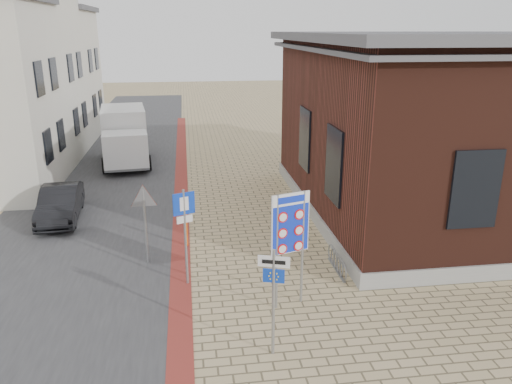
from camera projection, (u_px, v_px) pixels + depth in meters
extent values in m
plane|color=tan|center=(260.00, 317.00, 12.58)|extent=(120.00, 120.00, 0.00)
cube|color=#38383A|center=(113.00, 168.00, 25.96)|extent=(7.00, 60.00, 0.02)
cube|color=maroon|center=(181.00, 195.00, 21.72)|extent=(0.60, 40.00, 0.02)
cube|color=gray|center=(453.00, 201.00, 20.29)|extent=(12.15, 12.15, 0.50)
cube|color=#411D15|center=(464.00, 122.00, 19.27)|extent=(12.00, 12.00, 6.00)
cube|color=#4E4E53|center=(475.00, 37.00, 18.29)|extent=(13.00, 13.00, 0.30)
cube|color=#4E4E53|center=(473.00, 48.00, 18.42)|extent=(12.70, 12.70, 0.15)
cube|color=black|center=(334.00, 165.00, 15.87)|extent=(0.12, 1.60, 2.40)
cube|color=black|center=(305.00, 139.00, 19.63)|extent=(0.12, 1.60, 2.40)
cube|color=black|center=(475.00, 190.00, 13.43)|extent=(1.40, 0.12, 2.20)
cube|color=black|center=(48.00, 146.00, 21.07)|extent=(0.10, 1.10, 1.40)
cube|color=black|center=(61.00, 135.00, 23.32)|extent=(0.10, 1.10, 1.40)
cube|color=black|center=(39.00, 79.00, 20.19)|extent=(0.10, 1.10, 1.40)
cube|color=black|center=(53.00, 74.00, 22.45)|extent=(0.10, 1.10, 1.40)
cube|color=silver|center=(8.00, 78.00, 26.69)|extent=(7.00, 6.00, 8.80)
cube|color=black|center=(76.00, 121.00, 26.71)|extent=(0.10, 1.10, 1.40)
cube|color=black|center=(84.00, 114.00, 28.97)|extent=(0.10, 1.10, 1.40)
cube|color=black|center=(70.00, 68.00, 25.84)|extent=(0.10, 1.10, 1.40)
cube|color=black|center=(79.00, 65.00, 28.10)|extent=(0.10, 1.10, 1.40)
cube|color=silver|center=(39.00, 76.00, 32.46)|extent=(7.00, 6.00, 8.00)
cube|color=#4E4E53|center=(30.00, 8.00, 31.17)|extent=(7.40, 6.40, 0.30)
cube|color=black|center=(95.00, 105.00, 32.36)|extent=(0.10, 1.10, 1.40)
cube|color=black|center=(100.00, 100.00, 34.62)|extent=(0.10, 1.10, 1.40)
cube|color=black|center=(90.00, 61.00, 31.49)|extent=(0.10, 1.10, 1.40)
cube|color=black|center=(96.00, 59.00, 33.74)|extent=(0.10, 1.10, 1.40)
torus|color=slate|center=(343.00, 271.00, 14.35)|extent=(0.04, 0.60, 0.60)
torus|color=slate|center=(340.00, 266.00, 14.63)|extent=(0.04, 0.60, 0.60)
torus|color=slate|center=(337.00, 262.00, 14.92)|extent=(0.04, 0.60, 0.60)
torus|color=slate|center=(334.00, 258.00, 15.20)|extent=(0.04, 0.60, 0.60)
torus|color=slate|center=(331.00, 253.00, 15.48)|extent=(0.04, 0.60, 0.60)
cube|color=slate|center=(337.00, 270.00, 15.00)|extent=(0.08, 1.60, 0.04)
imported|color=black|center=(60.00, 203.00, 18.86)|extent=(1.62, 3.92, 1.26)
cube|color=slate|center=(126.00, 156.00, 26.67)|extent=(2.78, 5.72, 0.25)
cube|color=white|center=(126.00, 149.00, 24.64)|extent=(2.33, 1.98, 1.63)
cube|color=black|center=(125.00, 146.00, 23.84)|extent=(1.93, 0.31, 0.82)
cube|color=white|center=(124.00, 128.00, 27.10)|extent=(2.66, 3.91, 2.24)
cylinder|color=black|center=(105.00, 166.00, 24.93)|extent=(0.35, 0.84, 0.82)
cylinder|color=black|center=(148.00, 163.00, 25.45)|extent=(0.35, 0.84, 0.82)
cylinder|color=black|center=(106.00, 151.00, 27.92)|extent=(0.35, 0.84, 0.82)
cylinder|color=black|center=(145.00, 149.00, 28.45)|extent=(0.35, 0.84, 0.82)
cylinder|color=gray|center=(277.00, 253.00, 12.53)|extent=(0.07, 0.07, 3.10)
cylinder|color=gray|center=(302.00, 248.00, 12.83)|extent=(0.07, 0.07, 3.10)
cube|color=white|center=(290.00, 223.00, 12.45)|extent=(1.02, 0.36, 1.59)
cube|color=#102CC9|center=(290.00, 223.00, 12.45)|extent=(0.98, 0.36, 1.55)
cube|color=white|center=(291.00, 199.00, 12.25)|extent=(0.98, 0.36, 0.30)
cylinder|color=gray|center=(273.00, 303.00, 10.78)|extent=(0.07, 0.07, 2.54)
cube|color=white|center=(274.00, 262.00, 10.47)|extent=(0.66, 0.25, 0.24)
cube|color=#0F38B7|center=(274.00, 276.00, 10.58)|extent=(0.45, 0.18, 0.31)
cylinder|color=gray|center=(185.00, 238.00, 13.79)|extent=(0.07, 0.07, 2.82)
cube|color=#0F38BE|center=(184.00, 204.00, 13.47)|extent=(0.59, 0.27, 0.62)
cube|color=white|center=(185.00, 219.00, 13.61)|extent=(0.43, 0.20, 0.20)
cylinder|color=gray|center=(146.00, 227.00, 15.10)|extent=(0.07, 0.07, 2.42)
cylinder|color=#FF590D|center=(186.00, 230.00, 16.53)|extent=(0.12, 0.12, 1.13)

